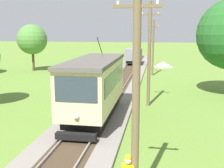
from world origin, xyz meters
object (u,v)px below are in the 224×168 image
Objects in this scene: freight_car at (134,55)px; utility_pole_near_tram at (136,96)px; utility_pole_mid at (149,54)px; gravel_pile at (163,64)px; utility_pole_far at (153,47)px; tree_left_near at (32,40)px; red_tram at (95,85)px.

freight_car is 0.74× the size of utility_pole_near_tram.
utility_pole_mid reaches higher than gravel_pile.
utility_pole_far is 9.12m from gravel_pile.
utility_pole_near_tram is at bearing -90.00° from utility_pole_far.
gravel_pile is (4.65, -1.41, -1.12)m from freight_car.
tree_left_near is (-16.19, 15.62, 0.42)m from utility_pole_mid.
utility_pole_near_tram is (3.18, -8.37, 1.43)m from red_tram.
utility_pole_far is at bearing -72.17° from freight_car.
gravel_pile is at bearing 80.18° from utility_pole_far.
gravel_pile is (4.64, 26.54, -1.76)m from red_tram.
red_tram is 1.35× the size of tree_left_near.
red_tram is 27.95m from freight_car.
freight_car is 1.63× the size of gravel_pile.
utility_pole_mid reaches higher than utility_pole_far.
utility_pole_near_tram is 1.12× the size of tree_left_near.
utility_pole_far is (3.18, 18.06, 1.28)m from red_tram.
utility_pole_far reaches higher than gravel_pile.
freight_car is at bearing 33.37° from tree_left_near.
utility_pole_near_tram is 32.14m from tree_left_near.
freight_car is at bearing 107.83° from utility_pole_far.
utility_pole_near_tram is at bearing -85.00° from freight_car.
freight_car is at bearing 97.49° from utility_pole_mid.
utility_pole_far is at bearing 80.03° from red_tram.
gravel_pile is at bearing 86.31° from utility_pole_mid.
utility_pole_mid is at bearing -82.51° from freight_car.
red_tram reaches higher than freight_car.
utility_pole_far is 2.12× the size of gravel_pile.
utility_pole_near_tram is 12.14m from utility_pole_mid.
utility_pole_near_tram reaches higher than red_tram.
red_tram is 2.69× the size of gravel_pile.
red_tram is 9.07m from utility_pole_near_tram.
utility_pole_far is at bearing -99.82° from gravel_pile.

